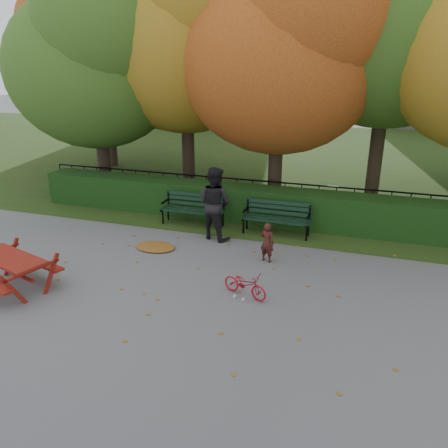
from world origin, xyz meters
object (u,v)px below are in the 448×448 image
(picnic_table, at_px, (11,264))
(adult, at_px, (214,203))
(tree_c, at_px, (290,45))
(child, at_px, (267,242))
(tree_d, at_px, (410,0))
(bench_left, at_px, (194,207))
(tree_b, at_px, (192,27))
(bicycle, at_px, (245,284))
(bench_right, at_px, (277,215))
(tree_a, at_px, (98,57))
(tree_f, at_px, (105,26))

(picnic_table, xyz_separation_m, adult, (3.03, 3.88, 0.41))
(tree_c, relative_size, picnic_table, 4.10)
(child, height_order, adult, adult)
(tree_d, xyz_separation_m, picnic_table, (-7.30, -8.20, -5.43))
(picnic_table, bearing_deg, tree_c, 74.80)
(tree_c, distance_m, bench_left, 5.31)
(tree_d, bearing_deg, adult, -134.61)
(adult, bearing_deg, tree_b, -43.45)
(tree_d, distance_m, picnic_table, 12.25)
(tree_b, bearing_deg, bicycle, -60.98)
(bench_left, distance_m, bench_right, 2.40)
(tree_b, relative_size, bench_left, 4.88)
(tree_a, bearing_deg, tree_d, 10.33)
(tree_a, distance_m, picnic_table, 7.86)
(picnic_table, bearing_deg, child, 48.14)
(picnic_table, relative_size, bicycle, 1.96)
(tree_a, bearing_deg, bicycle, -40.15)
(picnic_table, bearing_deg, tree_f, 126.29)
(tree_f, height_order, child, tree_f)
(tree_d, relative_size, picnic_table, 4.92)
(tree_f, distance_m, adult, 10.39)
(tree_a, bearing_deg, bench_left, -25.76)
(child, bearing_deg, bench_left, -19.26)
(tree_d, distance_m, bench_right, 7.07)
(tree_b, height_order, tree_d, tree_d)
(tree_a, height_order, tree_c, tree_c)
(tree_c, relative_size, bicycle, 8.06)
(tree_a, height_order, adult, tree_a)
(tree_b, distance_m, child, 7.82)
(tree_a, relative_size, picnic_table, 3.84)
(bench_right, height_order, picnic_table, bench_right)
(bench_right, relative_size, bicycle, 1.81)
(tree_c, relative_size, child, 8.42)
(tree_b, xyz_separation_m, bench_left, (1.14, -3.04, -4.88))
(tree_b, height_order, bench_right, tree_b)
(bench_right, bearing_deg, tree_b, 139.33)
(picnic_table, distance_m, bicycle, 4.76)
(tree_d, relative_size, bench_right, 5.32)
(bench_left, height_order, adult, adult)
(tree_a, distance_m, tree_f, 4.31)
(bench_left, xyz_separation_m, picnic_table, (-2.12, -4.68, 0.03))
(bench_left, relative_size, picnic_table, 0.92)
(bench_right, xyz_separation_m, bicycle, (0.09, -3.50, -0.26))
(tree_c, bearing_deg, tree_d, 22.61)
(adult, distance_m, bicycle, 3.21)
(tree_d, height_order, bench_right, tree_d)
(tree_c, relative_size, adult, 4.16)
(bicycle, bearing_deg, tree_c, 22.92)
(tree_c, xyz_separation_m, bicycle, (0.36, -5.76, -4.56))
(tree_b, xyz_separation_m, bicycle, (3.63, -6.55, -5.14))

